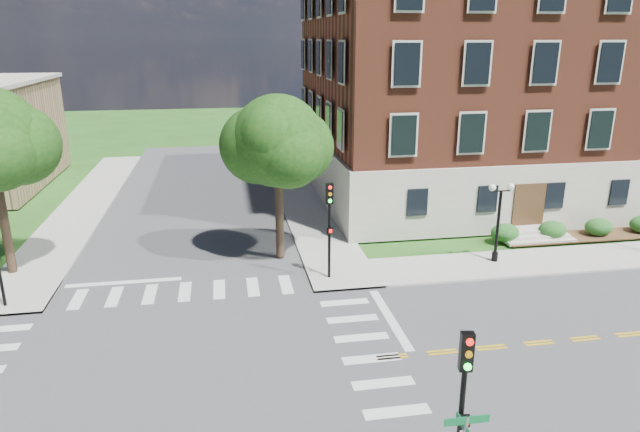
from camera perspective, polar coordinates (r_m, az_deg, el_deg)
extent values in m
plane|color=#264B15|center=(21.58, -14.38, -15.41)|extent=(160.00, 160.00, 0.00)
cube|color=#3D3D3F|center=(21.58, -14.38, -15.40)|extent=(90.00, 12.00, 0.01)
cube|color=#3D3D3F|center=(21.58, -14.38, -15.40)|extent=(12.00, 90.00, 0.01)
cube|color=#9E9B93|center=(35.17, 27.45, -3.58)|extent=(34.00, 3.50, 0.12)
cube|color=#9E9B93|center=(43.06, -1.92, 2.07)|extent=(3.50, 34.00, 0.12)
cube|color=#9E9B93|center=(43.81, -22.43, 0.99)|extent=(3.50, 34.00, 0.12)
cube|color=silver|center=(24.97, 7.00, -10.13)|extent=(0.40, 5.50, 0.00)
cube|color=#B2AB9D|center=(46.64, 18.50, 5.10)|extent=(30.00, 20.00, 4.20)
cube|color=brown|center=(45.71, 19.50, 14.93)|extent=(29.55, 19.70, 11.80)
cube|color=#472D19|center=(36.31, 20.15, 0.91)|extent=(2.00, 0.10, 2.80)
cylinder|color=black|center=(32.31, -28.90, -1.35)|extent=(0.44, 0.44, 4.34)
cylinder|color=black|center=(30.48, -4.07, -0.58)|extent=(0.44, 0.44, 3.93)
sphere|color=#10390F|center=(29.42, -4.25, 7.49)|extent=(4.77, 4.77, 4.77)
cube|color=black|center=(14.28, 14.44, -13.00)|extent=(0.35, 0.27, 1.00)
cylinder|color=red|center=(14.01, 14.76, -12.10)|extent=(0.19, 0.08, 0.18)
cylinder|color=orange|center=(14.18, 14.66, -13.26)|extent=(0.19, 0.08, 0.18)
cylinder|color=#19E533|center=(14.35, 14.55, -14.39)|extent=(0.19, 0.08, 0.18)
cube|color=black|center=(15.13, 14.19, -19.23)|extent=(0.31, 0.17, 0.30)
cylinder|color=black|center=(27.76, 0.93, -2.52)|extent=(0.14, 0.14, 3.80)
cube|color=black|center=(27.03, 0.96, 2.26)|extent=(0.37, 0.30, 1.00)
cylinder|color=red|center=(26.82, 1.01, 2.87)|extent=(0.19, 0.10, 0.18)
cylinder|color=orange|center=(26.91, 1.01, 2.19)|extent=(0.19, 0.10, 0.18)
cylinder|color=#19E533|center=(27.00, 1.01, 1.51)|extent=(0.19, 0.10, 0.18)
cube|color=black|center=(27.39, 1.01, -1.47)|extent=(0.32, 0.20, 0.30)
cylinder|color=black|center=(31.74, 17.07, -3.88)|extent=(0.32, 0.32, 0.50)
cylinder|color=black|center=(31.20, 17.34, -1.05)|extent=(0.16, 0.16, 3.80)
cube|color=black|center=(30.66, 17.67, 2.40)|extent=(1.00, 0.06, 0.06)
sphere|color=white|center=(30.39, 16.86, 2.73)|extent=(0.36, 0.36, 0.36)
sphere|color=white|center=(30.84, 18.53, 2.79)|extent=(0.36, 0.36, 0.36)
cube|color=#0B5F30|center=(14.30, 14.47, -19.18)|extent=(1.10, 0.03, 0.20)
cube|color=#0B5F30|center=(14.45, 14.39, -19.98)|extent=(0.03, 1.10, 0.20)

